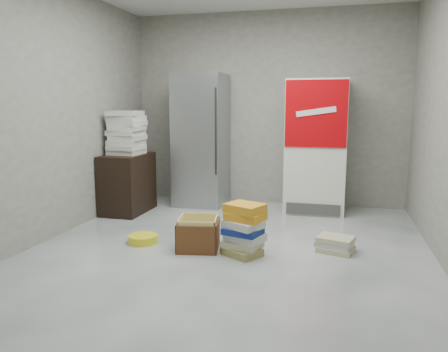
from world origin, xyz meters
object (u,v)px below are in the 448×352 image
at_px(coke_cooler, 316,146).
at_px(phonebook_stack_main, 244,230).
at_px(cardboard_box, 198,236).
at_px(wood_shelf, 128,183).
at_px(steel_fridge, 201,140).

bearing_deg(coke_cooler, phonebook_stack_main, -105.67).
bearing_deg(coke_cooler, cardboard_box, -118.25).
height_order(coke_cooler, phonebook_stack_main, coke_cooler).
xyz_separation_m(phonebook_stack_main, cardboard_box, (-0.49, 0.06, -0.12)).
distance_m(coke_cooler, cardboard_box, 2.37).
relative_size(wood_shelf, phonebook_stack_main, 1.56).
height_order(steel_fridge, cardboard_box, steel_fridge).
bearing_deg(phonebook_stack_main, coke_cooler, 98.04).
bearing_deg(steel_fridge, cardboard_box, -73.38).
relative_size(wood_shelf, cardboard_box, 1.67).
bearing_deg(cardboard_box, steel_fridge, 95.98).
xyz_separation_m(coke_cooler, wood_shelf, (-2.48, -0.72, -0.50)).
distance_m(steel_fridge, phonebook_stack_main, 2.41).
relative_size(coke_cooler, cardboard_box, 3.75).
distance_m(steel_fridge, wood_shelf, 1.23).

